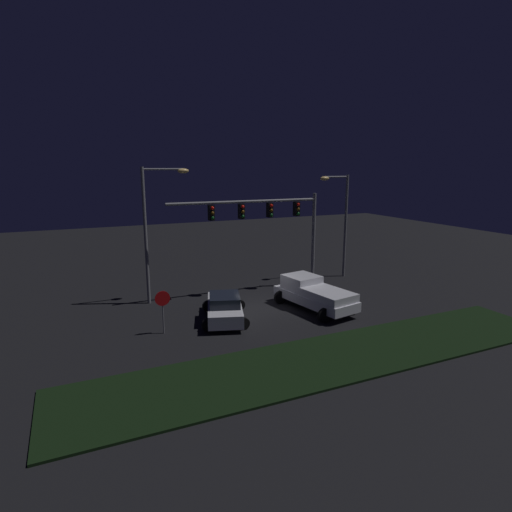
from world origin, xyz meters
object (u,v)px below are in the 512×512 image
Objects in this scene: street_lamp_left at (155,219)px; street_lamp_right at (341,213)px; pickup_truck at (313,292)px; stop_sign at (163,304)px; traffic_signal_gantry at (270,217)px; car_sedan at (225,307)px.

street_lamp_right is (13.81, 0.51, -0.35)m from street_lamp_left.
street_lamp_left is (-8.09, 4.99, 4.22)m from pickup_truck.
street_lamp_right is at bearing 21.43° from stop_sign.
street_lamp_right is (6.46, 1.28, -0.16)m from traffic_signal_gantry.
street_lamp_right is 3.45× the size of stop_sign.
street_lamp_right is (11.16, 5.24, 4.13)m from car_sedan.
street_lamp_right reaches higher than traffic_signal_gantry.
car_sedan is 13.00m from street_lamp_right.
street_lamp_right is at bearing 2.12° from street_lamp_left.
stop_sign reaches higher than pickup_truck.
street_lamp_left reaches higher than stop_sign.
car_sedan is 0.57× the size of street_lamp_left.
street_lamp_left reaches higher than pickup_truck.
street_lamp_right reaches higher than stop_sign.
car_sedan is (-5.44, 0.27, -0.26)m from pickup_truck.
stop_sign is (-8.14, -4.46, -3.47)m from traffic_signal_gantry.
street_lamp_left reaches higher than car_sedan.
street_lamp_right is at bearing -46.81° from car_sedan.
car_sedan is at bearing -154.87° from street_lamp_right.
pickup_truck is 0.69× the size of street_lamp_left.
street_lamp_left is 6.42m from stop_sign.
traffic_signal_gantry is 4.63× the size of stop_sign.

